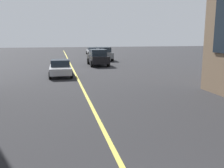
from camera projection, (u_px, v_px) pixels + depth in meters
lane_centre_line at (76, 76)px, 21.52m from camera, size 80.00×0.16×0.01m
car_silver_parked_b at (92, 51)px, 46.35m from camera, size 4.40×1.95×1.37m
car_black_near at (98, 57)px, 29.00m from camera, size 4.70×2.14×1.88m
car_grey_far at (104, 54)px, 35.19m from camera, size 4.70×2.14×1.88m
car_silver_parked_a at (60, 68)px, 21.12m from camera, size 3.90×1.89×1.40m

